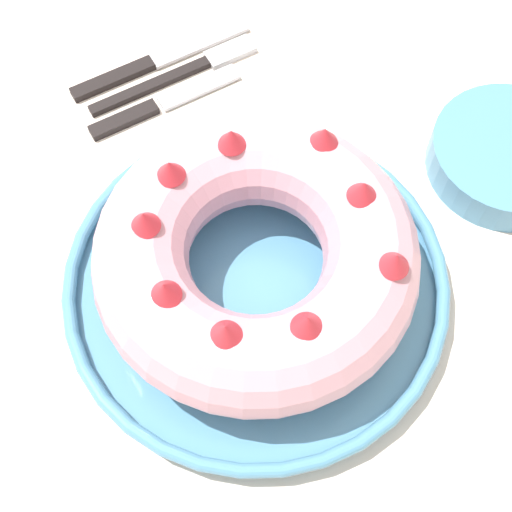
{
  "coord_description": "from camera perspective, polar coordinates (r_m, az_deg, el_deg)",
  "views": [
    {
      "loc": [
        0.26,
        -0.11,
        1.36
      ],
      "look_at": [
        0.03,
        0.02,
        0.84
      ],
      "focal_mm": 50.0,
      "sensor_mm": 36.0,
      "label": 1
    }
  ],
  "objects": [
    {
      "name": "serving_dish",
      "position": [
        0.63,
        0.0,
        -2.21
      ],
      "size": [
        0.34,
        0.34,
        0.03
      ],
      "color": "#518EB2",
      "rests_on": "dining_table"
    },
    {
      "name": "fork",
      "position": [
        0.78,
        -5.64,
        14.51
      ],
      "size": [
        0.02,
        0.19,
        0.01
      ],
      "rotation": [
        0.0,
        0.0,
        -0.06
      ],
      "color": "black",
      "rests_on": "dining_table"
    },
    {
      "name": "dining_table",
      "position": [
        0.73,
        -2.68,
        -4.79
      ],
      "size": [
        1.45,
        1.01,
        0.77
      ],
      "color": "beige",
      "rests_on": "ground_plane"
    },
    {
      "name": "side_bowl",
      "position": [
        0.73,
        19.41,
        7.54
      ],
      "size": [
        0.15,
        0.15,
        0.04
      ],
      "primitive_type": "cylinder",
      "color": "#518EB2",
      "rests_on": "dining_table"
    },
    {
      "name": "cake_knife",
      "position": [
        0.75,
        -7.85,
        11.86
      ],
      "size": [
        0.02,
        0.16,
        0.01
      ],
      "rotation": [
        0.0,
        0.0,
        -0.1
      ],
      "color": "black",
      "rests_on": "dining_table"
    },
    {
      "name": "serving_knife",
      "position": [
        0.79,
        -8.51,
        14.96
      ],
      "size": [
        0.02,
        0.2,
        0.01
      ],
      "rotation": [
        0.0,
        0.0,
        0.06
      ],
      "color": "black",
      "rests_on": "dining_table"
    },
    {
      "name": "bundt_cake",
      "position": [
        0.58,
        0.0,
        0.04
      ],
      "size": [
        0.27,
        0.27,
        0.1
      ],
      "color": "#E09EAD",
      "rests_on": "serving_dish"
    },
    {
      "name": "ground_plane",
      "position": [
        1.39,
        -1.46,
        -15.59
      ],
      "size": [
        8.0,
        8.0,
        0.0
      ],
      "primitive_type": "plane",
      "color": "gray"
    }
  ]
}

